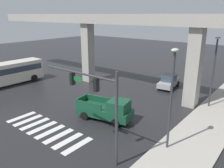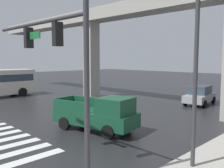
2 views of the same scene
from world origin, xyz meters
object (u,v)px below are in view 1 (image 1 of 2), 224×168
(pickup_truck, at_px, (107,110))
(city_bus, at_px, (3,73))
(street_lamp_near_corner, at_px, (172,89))
(traffic_signal_mast, at_px, (95,95))
(sedan_silver, at_px, (169,81))
(street_lamp_mid_block, at_px, (214,64))

(pickup_truck, bearing_deg, city_bus, -177.21)
(city_bus, bearing_deg, street_lamp_near_corner, -0.01)
(city_bus, distance_m, street_lamp_near_corner, 24.03)
(traffic_signal_mast, bearing_deg, sedan_silver, 99.11)
(pickup_truck, bearing_deg, sedan_silver, 89.24)
(street_lamp_near_corner, relative_size, street_lamp_mid_block, 1.00)
(street_lamp_mid_block, bearing_deg, city_bus, -157.85)
(pickup_truck, bearing_deg, street_lamp_near_corner, -7.74)
(city_bus, relative_size, street_lamp_mid_block, 1.50)
(pickup_truck, xyz_separation_m, street_lamp_near_corner, (6.32, -0.86, 3.57))
(city_bus, bearing_deg, pickup_truck, 2.79)
(pickup_truck, xyz_separation_m, traffic_signal_mast, (2.89, -4.58, 3.40))
(pickup_truck, relative_size, traffic_signal_mast, 0.83)
(city_bus, distance_m, street_lamp_mid_block, 25.92)
(city_bus, xyz_separation_m, street_lamp_near_corner, (23.86, -0.00, 2.83))
(city_bus, height_order, traffic_signal_mast, traffic_signal_mast)
(sedan_silver, distance_m, traffic_signal_mast, 17.54)
(street_lamp_near_corner, bearing_deg, pickup_truck, 172.26)
(sedan_silver, height_order, street_lamp_near_corner, street_lamp_near_corner)
(city_bus, relative_size, traffic_signal_mast, 1.67)
(city_bus, xyz_separation_m, sedan_silver, (17.70, 13.24, -0.87))
(sedan_silver, bearing_deg, street_lamp_near_corner, -65.05)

